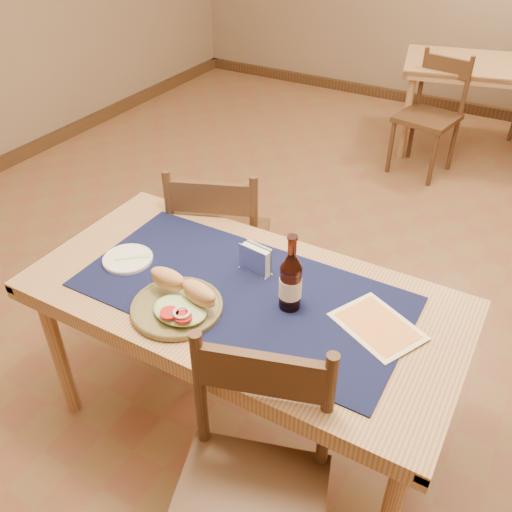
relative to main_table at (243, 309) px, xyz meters
The scene contains 14 objects.
room 1.08m from the main_table, 90.00° to the left, with size 6.04×7.04×2.84m.
main_table is the anchor object (origin of this frame).
placemat 0.09m from the main_table, ahead, with size 1.20×0.60×0.01m, color #0F1339.
baseboard 1.01m from the main_table, 90.00° to the left, with size 6.00×7.00×0.10m.
back_table 3.41m from the main_table, 83.88° to the left, with size 1.65×1.09×0.75m.
chair_main_far 0.71m from the main_table, 130.44° to the left, with size 0.58×0.58×0.96m.
chair_main_near 0.66m from the main_table, 57.15° to the right, with size 0.56×0.56×0.97m.
chair_back_near 2.84m from the main_table, 90.48° to the left, with size 0.48×0.48×0.90m.
sandwich_plate 0.27m from the main_table, 124.35° to the right, with size 0.32×0.32×0.12m.
side_plate 0.50m from the main_table, behind, with size 0.20×0.20×0.02m.
fork 0.47m from the main_table, behind, with size 0.11×0.10×0.00m.
beer_bottle 0.27m from the main_table, ahead, with size 0.08×0.08×0.30m.
napkin_holder 0.19m from the main_table, 97.90° to the left, with size 0.14×0.06×0.12m.
menu_card 0.50m from the main_table, ahead, with size 0.35×0.31×0.01m.
Camera 1 is at (0.80, -2.10, 2.02)m, focal length 38.00 mm.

